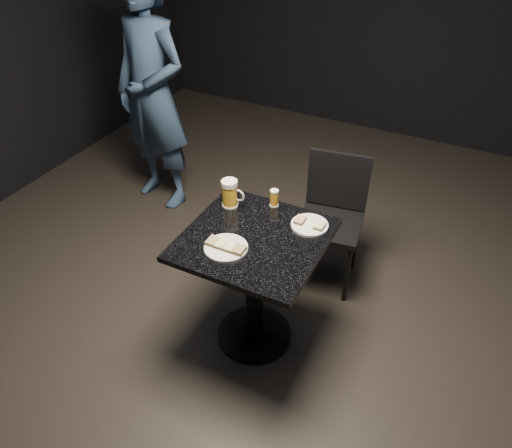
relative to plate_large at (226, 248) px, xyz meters
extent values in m
plane|color=black|center=(0.08, 0.15, -0.76)|extent=(6.00, 6.00, 0.00)
cylinder|color=silver|center=(0.00, 0.00, 0.00)|extent=(0.22, 0.22, 0.01)
cylinder|color=white|center=(0.30, 0.36, 0.00)|extent=(0.20, 0.20, 0.01)
imported|color=navy|center=(-1.26, 1.15, 0.13)|extent=(0.71, 0.53, 1.78)
cylinder|color=black|center=(0.08, 0.15, -0.74)|extent=(0.44, 0.44, 0.03)
cylinder|color=black|center=(0.08, 0.15, -0.38)|extent=(0.10, 0.10, 0.69)
cube|color=black|center=(0.08, 0.15, -0.02)|extent=(0.70, 0.70, 0.03)
cylinder|color=silver|center=(-0.16, 0.34, 0.00)|extent=(0.09, 0.09, 0.01)
cylinder|color=gold|center=(-0.16, 0.34, 0.06)|extent=(0.08, 0.08, 0.12)
cylinder|color=white|center=(-0.16, 0.34, 0.14)|extent=(0.09, 0.09, 0.03)
torus|color=silver|center=(-0.12, 0.35, 0.07)|extent=(0.07, 0.01, 0.07)
cylinder|color=silver|center=(0.05, 0.45, 0.00)|extent=(0.05, 0.05, 0.01)
cylinder|color=gold|center=(0.05, 0.45, 0.04)|extent=(0.04, 0.04, 0.08)
cylinder|color=white|center=(0.05, 0.45, 0.09)|extent=(0.05, 0.05, 0.01)
cube|color=black|center=(0.27, 0.80, -0.31)|extent=(0.44, 0.44, 0.04)
cylinder|color=black|center=(0.14, 0.62, -0.54)|extent=(0.03, 0.03, 0.43)
cylinder|color=black|center=(0.46, 0.67, -0.54)|extent=(0.03, 0.03, 0.43)
cylinder|color=black|center=(0.09, 0.94, -0.54)|extent=(0.03, 0.03, 0.43)
cylinder|color=black|center=(0.41, 0.99, -0.54)|extent=(0.03, 0.03, 0.43)
cube|color=black|center=(0.25, 0.98, -0.09)|extent=(0.38, 0.09, 0.38)
cube|color=#4C3521|center=(-0.08, 0.00, 0.01)|extent=(0.05, 0.07, 0.01)
cube|color=#8C7251|center=(-0.08, 0.00, 0.02)|extent=(0.05, 0.07, 0.01)
cube|color=#4C3521|center=(-0.03, 0.00, 0.01)|extent=(0.05, 0.07, 0.01)
cube|color=#D1D184|center=(-0.03, 0.00, 0.02)|extent=(0.05, 0.07, 0.01)
cube|color=#4C3521|center=(0.03, 0.00, 0.01)|extent=(0.05, 0.07, 0.01)
cube|color=beige|center=(0.03, 0.00, 0.02)|extent=(0.05, 0.07, 0.01)
cube|color=#4C3521|center=(0.08, 0.00, 0.01)|extent=(0.05, 0.07, 0.01)
cube|color=#8C7251|center=(0.08, 0.00, 0.02)|extent=(0.05, 0.07, 0.01)
cube|color=#4C3521|center=(0.24, 0.36, 0.01)|extent=(0.05, 0.07, 0.01)
cube|color=tan|center=(0.24, 0.36, 0.02)|extent=(0.05, 0.07, 0.01)
cube|color=#4C3521|center=(0.35, 0.36, 0.01)|extent=(0.05, 0.07, 0.01)
cube|color=#D1D184|center=(0.35, 0.36, 0.02)|extent=(0.05, 0.07, 0.01)
camera|label=1|loc=(0.98, -1.61, 1.57)|focal=35.00mm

